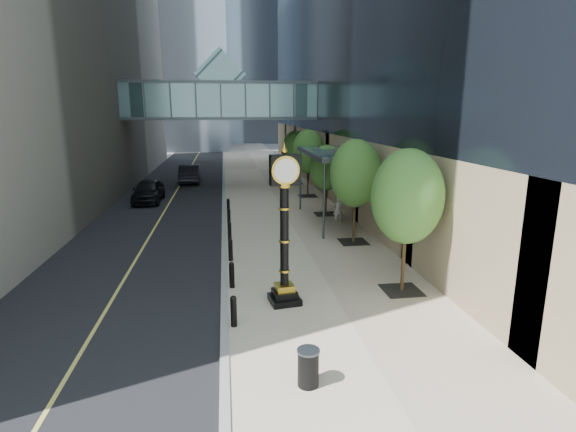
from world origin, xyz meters
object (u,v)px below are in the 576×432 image
Objects in this scene: trash_bin at (308,369)px; car_far at (190,174)px; street_clock at (284,238)px; pedestrian at (338,210)px; car_near at (148,191)px.

car_far is (-5.20, 33.59, 0.37)m from trash_bin.
street_clock is 5.30m from trash_bin.
car_near is at bearing -35.28° from pedestrian.
street_clock reaches higher than car_far.
pedestrian is 14.99m from car_near.
trash_bin is (-0.07, -4.94, -1.90)m from street_clock.
car_near is at bearing 107.22° from trash_bin.
car_near is (-7.65, 19.52, -1.55)m from street_clock.
car_far is (2.38, 9.13, 0.02)m from car_near.
trash_bin is 25.61m from car_near.
trash_bin is 33.99m from car_far.
pedestrian is 0.33× the size of car_near.
street_clock is 12.08m from pedestrian.
street_clock is 6.02× the size of trash_bin.
car_near reaches higher than trash_bin.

